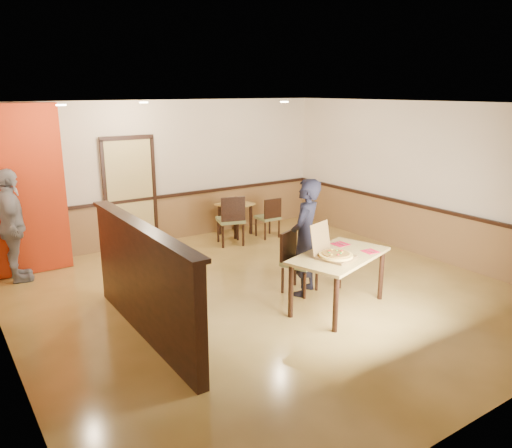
{
  "coord_description": "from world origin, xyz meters",
  "views": [
    {
      "loc": [
        -4.05,
        -5.69,
        2.99
      ],
      "look_at": [
        -0.21,
        0.0,
        1.14
      ],
      "focal_mm": 35.0,
      "sensor_mm": 36.0,
      "label": 1
    }
  ],
  "objects": [
    {
      "name": "pizza",
      "position": [
        0.4,
        -1.02,
        0.84
      ],
      "size": [
        0.53,
        0.53,
        0.03
      ],
      "primitive_type": "cylinder",
      "rotation": [
        0.0,
        0.0,
        -0.18
      ],
      "color": "#E1BB51",
      "rests_on": "pizza_box"
    },
    {
      "name": "condiment",
      "position": [
        1.27,
        2.94,
        0.76
      ],
      "size": [
        0.07,
        0.07,
        0.16
      ],
      "primitive_type": "cylinder",
      "color": "brown",
      "rests_on": "side_table"
    },
    {
      "name": "main_table",
      "position": [
        0.55,
        -0.92,
        0.68
      ],
      "size": [
        1.67,
        1.25,
        0.79
      ],
      "rotation": [
        0.0,
        0.0,
        0.3
      ],
      "color": "tan",
      "rests_on": "floor"
    },
    {
      "name": "diner_chair",
      "position": [
        0.45,
        -0.11,
        0.51
      ],
      "size": [
        0.6,
        0.6,
        0.93
      ],
      "rotation": [
        0.0,
        0.0,
        0.38
      ],
      "color": "olive",
      "rests_on": "floor"
    },
    {
      "name": "spot_c",
      "position": [
        1.4,
        1.5,
        2.78
      ],
      "size": [
        0.14,
        0.14,
        0.02
      ],
      "primitive_type": "cylinder",
      "color": "#FAE9AF",
      "rests_on": "ceiling"
    },
    {
      "name": "wall_right",
      "position": [
        3.5,
        0.0,
        1.4
      ],
      "size": [
        0.0,
        7.0,
        7.0
      ],
      "primitive_type": "plane",
      "rotation": [
        1.57,
        0.0,
        -1.57
      ],
      "color": "beige",
      "rests_on": "floor"
    },
    {
      "name": "passerby",
      "position": [
        -3.0,
        2.73,
        0.91
      ],
      "size": [
        0.54,
        1.11,
        1.82
      ],
      "primitive_type": "imported",
      "rotation": [
        0.0,
        0.0,
        1.48
      ],
      "color": "gray",
      "rests_on": "floor"
    },
    {
      "name": "wainscot_right",
      "position": [
        3.47,
        0.0,
        0.45
      ],
      "size": [
        0.04,
        7.0,
        0.9
      ],
      "primitive_type": "cube",
      "color": "brown",
      "rests_on": "floor"
    },
    {
      "name": "ceiling",
      "position": [
        0.0,
        0.0,
        2.8
      ],
      "size": [
        7.0,
        7.0,
        0.0
      ],
      "primitive_type": "plane",
      "rotation": [
        3.14,
        0.0,
        0.0
      ],
      "color": "black",
      "rests_on": "wall_back"
    },
    {
      "name": "booth_partition",
      "position": [
        -2.0,
        -0.2,
        0.74
      ],
      "size": [
        0.2,
        3.1,
        1.44
      ],
      "color": "black",
      "rests_on": "floor"
    },
    {
      "name": "floor",
      "position": [
        0.0,
        0.0,
        0.0
      ],
      "size": [
        7.0,
        7.0,
        0.0
      ],
      "primitive_type": "plane",
      "color": "tan",
      "rests_on": "ground"
    },
    {
      "name": "wainscot_back",
      "position": [
        0.0,
        3.47,
        0.45
      ],
      "size": [
        7.0,
        0.04,
        0.9
      ],
      "primitive_type": "cube",
      "color": "brown",
      "rests_on": "floor"
    },
    {
      "name": "diner",
      "position": [
        0.5,
        -0.25,
        0.88
      ],
      "size": [
        0.77,
        0.7,
        1.76
      ],
      "primitive_type": "imported",
      "rotation": [
        0.0,
        0.0,
        3.7
      ],
      "color": "black",
      "rests_on": "floor"
    },
    {
      "name": "side_chair_left",
      "position": [
        0.84,
        2.43,
        0.55
      ],
      "size": [
        0.62,
        0.62,
        1.0
      ],
      "rotation": [
        0.0,
        0.0,
        2.85
      ],
      "color": "olive",
      "rests_on": "floor"
    },
    {
      "name": "wall_back",
      "position": [
        0.0,
        3.5,
        1.4
      ],
      "size": [
        7.0,
        0.0,
        7.0
      ],
      "primitive_type": "plane",
      "rotation": [
        1.57,
        0.0,
        0.0
      ],
      "color": "beige",
      "rests_on": "floor"
    },
    {
      "name": "chair_rail_back",
      "position": [
        0.0,
        3.45,
        0.92
      ],
      "size": [
        7.0,
        0.06,
        0.06
      ],
      "primitive_type": "cube",
      "color": "black",
      "rests_on": "wall_back"
    },
    {
      "name": "napkin_near",
      "position": [
        1.0,
        -1.07,
        0.8
      ],
      "size": [
        0.21,
        0.21,
        0.01
      ],
      "rotation": [
        0.0,
        0.0,
        -0.07
      ],
      "color": "red",
      "rests_on": "main_table"
    },
    {
      "name": "back_door",
      "position": [
        -0.8,
        3.46,
        1.05
      ],
      "size": [
        0.9,
        0.06,
        2.1
      ],
      "primitive_type": "cube",
      "color": "#D6BA6D",
      "rests_on": "wall_back"
    },
    {
      "name": "spot_a",
      "position": [
        -2.3,
        1.8,
        2.78
      ],
      "size": [
        0.14,
        0.14,
        0.02
      ],
      "primitive_type": "cylinder",
      "color": "#FAE9AF",
      "rests_on": "ceiling"
    },
    {
      "name": "spot_b",
      "position": [
        -0.8,
        2.5,
        2.78
      ],
      "size": [
        0.14,
        0.14,
        0.02
      ],
      "primitive_type": "cylinder",
      "color": "#FAE9AF",
      "rests_on": "ceiling"
    },
    {
      "name": "napkin_far",
      "position": [
        0.89,
        -0.59,
        0.8
      ],
      "size": [
        0.23,
        0.23,
        0.01
      ],
      "rotation": [
        0.0,
        0.0,
        0.04
      ],
      "color": "red",
      "rests_on": "main_table"
    },
    {
      "name": "side_chair_right",
      "position": [
        1.76,
        2.44,
        0.46
      ],
      "size": [
        0.43,
        0.43,
        0.85
      ],
      "rotation": [
        0.0,
        0.0,
        3.12
      ],
      "color": "olive",
      "rests_on": "floor"
    },
    {
      "name": "side_table",
      "position": [
        1.31,
        3.05,
        0.51
      ],
      "size": [
        0.76,
        0.76,
        0.67
      ],
      "rotation": [
        0.0,
        0.0,
        0.24
      ],
      "color": "tan",
      "rests_on": "floor"
    },
    {
      "name": "red_accent_panel",
      "position": [
        -2.9,
        3.0,
        1.4
      ],
      "size": [
        1.6,
        0.2,
        2.78
      ],
      "primitive_type": "cube",
      "color": "#AD2A0C",
      "rests_on": "floor"
    },
    {
      "name": "pizza_box",
      "position": [
        0.38,
        -0.98,
        0.85
      ],
      "size": [
        0.55,
        0.61,
        0.45
      ],
      "rotation": [
        0.0,
        0.0,
        0.29
      ],
      "color": "brown",
      "rests_on": "main_table"
    },
    {
      "name": "chair_rail_right",
      "position": [
        3.45,
        0.0,
        0.92
      ],
      "size": [
        0.06,
        7.0,
        0.06
      ],
      "primitive_type": "cube",
      "color": "black",
      "rests_on": "wall_right"
    }
  ]
}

